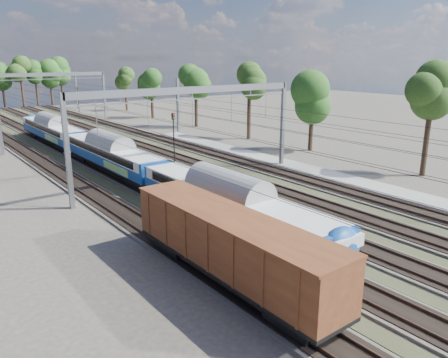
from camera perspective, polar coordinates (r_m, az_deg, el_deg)
track_bed at (r=54.10m, az=-12.81°, el=3.01°), size 21.00×130.00×0.34m
platform at (r=42.55m, az=17.45°, el=-0.62°), size 3.00×70.00×0.30m
catenary at (r=60.32m, az=-16.02°, el=10.12°), size 25.65×130.00×9.00m
tree_belt at (r=99.68m, az=-20.45°, el=12.60°), size 39.54×101.38×11.64m
emu_train at (r=45.77m, az=-14.46°, el=3.62°), size 2.79×59.02×4.08m
freight_boxcar at (r=22.70m, az=0.71°, el=-8.41°), size 2.95×14.22×3.67m
worker at (r=82.64m, az=-22.15°, el=7.11°), size 0.64×0.82×2.00m
signal_near at (r=48.37m, az=-6.59°, el=6.08°), size 0.40×0.37×5.70m
signal_far at (r=101.19m, az=-18.54°, el=10.19°), size 0.38×0.35×5.46m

